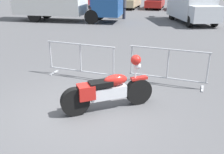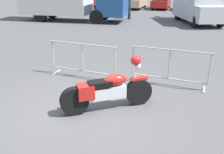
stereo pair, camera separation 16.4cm
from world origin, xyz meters
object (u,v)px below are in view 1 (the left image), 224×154
(crowd_barrier_near, at_px, (81,60))
(parked_car_maroon, at_px, (82,0))
(pedestrian, at_px, (124,7))
(parked_car_tan, at_px, (129,1))
(parked_car_green, at_px, (59,0))
(parked_car_black, at_px, (182,2))
(motorcycle, at_px, (108,90))
(crowd_barrier_far, at_px, (168,66))
(delivery_van, at_px, (192,4))
(parked_car_blue, at_px, (105,0))
(parked_car_red, at_px, (155,2))

(crowd_barrier_near, bearing_deg, parked_car_maroon, 109.20)
(pedestrian, bearing_deg, parked_car_tan, -55.09)
(parked_car_green, bearing_deg, parked_car_black, -86.32)
(motorcycle, xyz_separation_m, parked_car_green, (-11.01, 21.90, 0.21))
(crowd_barrier_far, xyz_separation_m, parked_car_maroon, (-9.65, 20.24, 0.17))
(delivery_van, xyz_separation_m, parked_car_maroon, (-11.03, 8.35, -0.52))
(crowd_barrier_far, xyz_separation_m, parked_car_blue, (-6.99, 20.17, 0.21))
(crowd_barrier_far, distance_m, delivery_van, 11.99)
(parked_car_maroon, relative_size, parked_car_black, 1.02)
(crowd_barrier_far, bearing_deg, parked_car_maroon, 115.50)
(crowd_barrier_far, relative_size, parked_car_blue, 0.49)
(motorcycle, xyz_separation_m, parked_car_black, (2.31, 22.01, 0.23))
(parked_car_maroon, xyz_separation_m, parked_car_tan, (5.33, -0.20, 0.02))
(crowd_barrier_near, bearing_deg, parked_car_black, 79.86)
(crowd_barrier_near, distance_m, parked_car_maroon, 21.43)
(parked_car_green, distance_m, parked_car_black, 13.33)
(parked_car_red, bearing_deg, crowd_barrier_far, -172.13)
(parked_car_maroon, relative_size, parked_car_tan, 0.97)
(parked_car_green, bearing_deg, pedestrian, -127.63)
(pedestrian, bearing_deg, parked_car_maroon, -22.83)
(parked_car_blue, distance_m, parked_car_black, 8.00)
(crowd_barrier_far, height_order, parked_car_black, parked_car_black)
(parked_car_tan, bearing_deg, parked_car_maroon, 91.12)
(pedestrian, bearing_deg, motorcycle, 127.60)
(parked_car_green, relative_size, pedestrian, 2.42)
(parked_car_maroon, distance_m, parked_car_red, 8.00)
(delivery_van, relative_size, parked_car_maroon, 1.24)
(parked_car_maroon, bearing_deg, crowd_barrier_far, -151.27)
(parked_car_red, height_order, pedestrian, pedestrian)
(motorcycle, height_order, parked_car_red, parked_car_red)
(parked_car_maroon, bearing_deg, delivery_van, -123.89)
(parked_car_blue, relative_size, parked_car_tan, 1.02)
(delivery_van, height_order, parked_car_tan, delivery_van)
(crowd_barrier_near, relative_size, delivery_van, 0.41)
(parked_car_maroon, bearing_deg, crowd_barrier_near, -157.56)
(crowd_barrier_near, xyz_separation_m, crowd_barrier_far, (2.60, 0.00, 0.00))
(delivery_van, xyz_separation_m, parked_car_blue, (-8.36, 8.29, -0.48))
(crowd_barrier_near, distance_m, crowd_barrier_far, 2.60)
(crowd_barrier_near, xyz_separation_m, parked_car_black, (3.61, 20.20, 0.15))
(parked_car_red, xyz_separation_m, parked_car_black, (2.66, -0.21, 0.01))
(motorcycle, xyz_separation_m, crowd_barrier_near, (-1.30, 1.80, 0.08))
(delivery_van, relative_size, parked_car_tan, 1.20)
(parked_car_black, height_order, pedestrian, pedestrian)
(parked_car_green, relative_size, parked_car_blue, 0.90)
(parked_car_blue, bearing_deg, crowd_barrier_far, -157.66)
(parked_car_tan, bearing_deg, parked_car_red, -78.71)
(pedestrian, bearing_deg, crowd_barrier_near, 122.97)
(delivery_van, relative_size, pedestrian, 3.17)
(parked_car_black, bearing_deg, parked_car_blue, 93.45)
(crowd_barrier_near, distance_m, parked_car_red, 20.44)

